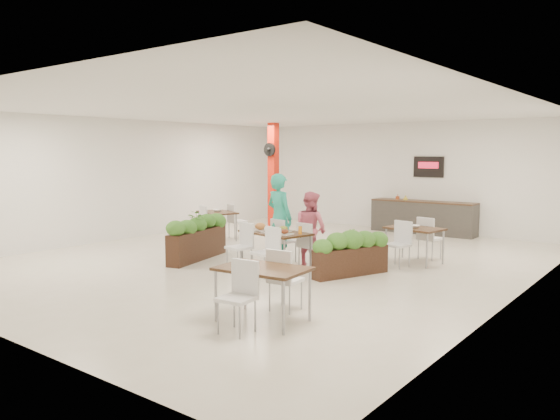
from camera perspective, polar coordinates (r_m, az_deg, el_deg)
The scene contains 12 objects.
ground at distance 11.86m, azimuth -0.66°, elevation -5.21°, with size 12.00×12.00×0.00m, color beige.
room_shell at distance 11.63m, azimuth -0.67°, elevation 4.53°, with size 10.10×12.10×3.22m.
red_column at distance 16.48m, azimuth -0.72°, elevation 3.70°, with size 0.40×0.41×3.20m.
service_counter at distance 16.14m, azimuth 14.71°, elevation -0.65°, with size 3.00×0.64×2.20m.
main_table at distance 10.82m, azimuth -0.53°, elevation -2.87°, with size 1.53×1.82×0.92m.
diner_man at distance 11.53m, azimuth -0.06°, elevation -0.82°, with size 0.68×0.45×1.87m, color #28B093.
diner_woman at distance 11.09m, azimuth 3.22°, elevation -2.00°, with size 0.74×0.58×1.53m, color #E56581.
planter_left at distance 11.93m, azimuth -8.62°, elevation -2.67°, with size 0.82×2.00×1.07m.
planter_right at distance 10.32m, azimuth 7.44°, elevation -4.24°, with size 0.87×1.63×0.89m.
side_table_a at distance 14.58m, azimuth -6.56°, elevation -0.67°, with size 1.28×1.67×0.92m.
side_table_b at distance 11.75m, azimuth 13.87°, elevation -2.41°, with size 1.22×1.67×0.92m.
side_table_c at distance 7.50m, azimuth -1.81°, elevation -6.93°, with size 1.28×1.65×0.92m.
Camera 1 is at (7.19, -9.14, 2.31)m, focal length 35.00 mm.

